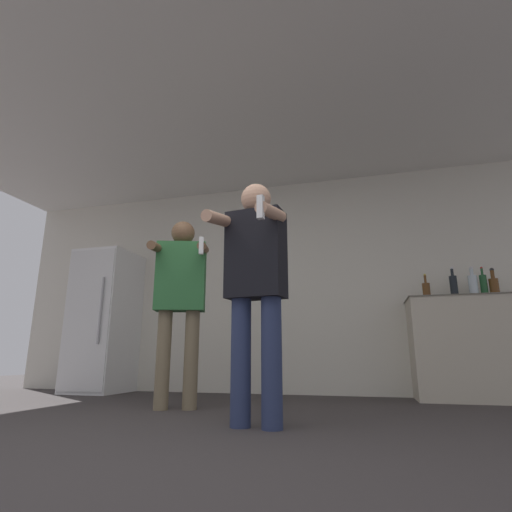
# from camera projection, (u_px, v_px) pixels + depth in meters

# --- Properties ---
(ground_plane) EXTENTS (14.00, 14.00, 0.00)m
(ground_plane) POSITION_uv_depth(u_px,v_px,m) (130.00, 452.00, 1.78)
(ground_plane) COLOR #383333
(wall_back) EXTENTS (7.00, 0.06, 2.55)m
(wall_back) POSITION_uv_depth(u_px,v_px,m) (274.00, 284.00, 4.87)
(wall_back) COLOR beige
(wall_back) RESTS_ON ground_plane
(ceiling_slab) EXTENTS (7.00, 3.46, 0.05)m
(ceiling_slab) POSITION_uv_depth(u_px,v_px,m) (237.00, 123.00, 3.79)
(ceiling_slab) COLOR silver
(ceiling_slab) RESTS_ON wall_back
(refrigerator) EXTENTS (0.64, 0.72, 1.70)m
(refrigerator) POSITION_uv_depth(u_px,v_px,m) (104.00, 320.00, 4.94)
(refrigerator) COLOR white
(refrigerator) RESTS_ON ground_plane
(counter) EXTENTS (1.26, 0.56, 1.00)m
(counter) POSITION_uv_depth(u_px,v_px,m) (479.00, 348.00, 3.88)
(counter) COLOR #BCB29E
(counter) RESTS_ON ground_plane
(bottle_amber_bourbon) EXTENTS (0.07, 0.07, 0.31)m
(bottle_amber_bourbon) POSITION_uv_depth(u_px,v_px,m) (484.00, 285.00, 4.01)
(bottle_amber_bourbon) COLOR #194723
(bottle_amber_bourbon) RESTS_ON counter
(bottle_dark_rum) EXTENTS (0.07, 0.07, 0.32)m
(bottle_dark_rum) POSITION_uv_depth(u_px,v_px,m) (454.00, 286.00, 4.08)
(bottle_dark_rum) COLOR black
(bottle_dark_rum) RESTS_ON counter
(bottle_tall_gin) EXTENTS (0.09, 0.09, 0.29)m
(bottle_tall_gin) POSITION_uv_depth(u_px,v_px,m) (494.00, 286.00, 3.99)
(bottle_tall_gin) COLOR #563314
(bottle_tall_gin) RESTS_ON counter
(bottle_green_wine) EXTENTS (0.08, 0.08, 0.26)m
(bottle_green_wine) POSITION_uv_depth(u_px,v_px,m) (426.00, 290.00, 4.14)
(bottle_green_wine) COLOR #563314
(bottle_green_wine) RESTS_ON counter
(bottle_brown_liquor) EXTENTS (0.09, 0.09, 0.32)m
(bottle_brown_liquor) POSITION_uv_depth(u_px,v_px,m) (473.00, 285.00, 4.04)
(bottle_brown_liquor) COLOR silver
(bottle_brown_liquor) RESTS_ON counter
(person_woman_foreground) EXTENTS (0.48, 0.52, 1.56)m
(person_woman_foreground) POSITION_uv_depth(u_px,v_px,m) (255.00, 278.00, 2.58)
(person_woman_foreground) COLOR navy
(person_woman_foreground) RESTS_ON ground_plane
(person_man_side) EXTENTS (0.57, 0.58, 1.59)m
(person_man_side) POSITION_uv_depth(u_px,v_px,m) (180.00, 292.00, 3.43)
(person_man_side) COLOR #75664C
(person_man_side) RESTS_ON ground_plane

